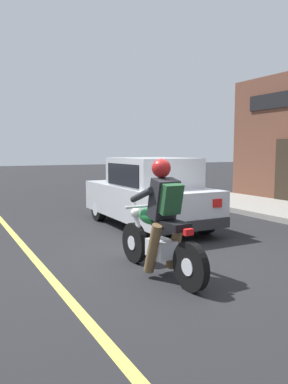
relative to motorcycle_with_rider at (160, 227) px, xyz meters
name	(u,v)px	position (x,y,z in m)	size (l,w,h in m)	color
ground_plane	(170,263)	(0.43, 0.42, -0.68)	(80.00, 80.00, 0.00)	black
sidewalk_curb	(270,208)	(5.77, 3.42, -0.61)	(2.60, 22.00, 0.14)	gray
lane_stripe	(15,236)	(-1.37, 3.42, -0.67)	(0.12, 19.80, 0.01)	#D1C64C
motorcycle_with_rider	(160,227)	(0.00, 0.00, 0.00)	(0.57, 2.02, 1.62)	black
car_hatchback	(149,194)	(1.46, 2.97, 0.09)	(1.69, 3.80, 1.57)	black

